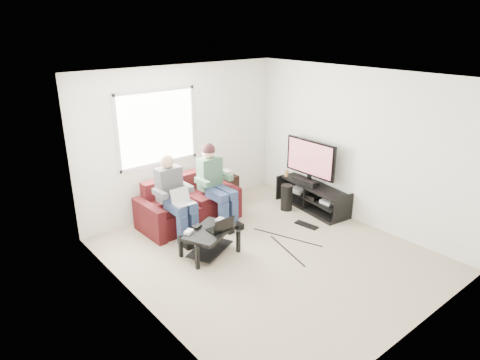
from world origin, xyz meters
The scene contains 26 objects.
floor centered at (0.00, 0.00, 0.00)m, with size 4.50×4.50×0.00m, color #B2A78A.
ceiling centered at (0.00, 0.00, 2.60)m, with size 4.50×4.50×0.00m, color white.
wall_back centered at (0.00, 2.25, 1.30)m, with size 4.50×4.50×0.00m, color white.
wall_front centered at (0.00, -2.25, 1.30)m, with size 4.50×4.50×0.00m, color white.
wall_left centered at (-2.00, 0.00, 1.30)m, with size 4.50×4.50×0.00m, color white.
wall_right centered at (2.00, 0.00, 1.30)m, with size 4.50×4.50×0.00m, color white.
window centered at (-0.50, 2.23, 1.60)m, with size 1.48×0.04×1.28m.
sofa centered at (-0.31, 1.71, 0.30)m, with size 1.68×0.85×0.78m.
person_left centered at (-0.71, 1.43, 0.72)m, with size 0.40×0.71×1.32m.
person_right centered at (0.09, 1.45, 0.78)m, with size 0.40×0.71×1.36m.
laptop_silver centered at (-0.71, 1.18, 0.69)m, with size 0.32×0.22×0.24m, color silver, non-canonical shape.
coffee_table centered at (-0.66, 0.56, 0.29)m, with size 0.93×0.78×0.40m.
laptop_black centered at (-0.54, 0.48, 0.52)m, with size 0.34×0.24×0.24m, color black, non-canonical shape.
controller_a centered at (-0.94, 0.68, 0.42)m, with size 0.14×0.09×0.04m, color silver.
controller_b centered at (-0.76, 0.74, 0.42)m, with size 0.14×0.09×0.04m, color black.
controller_c centered at (-0.36, 0.71, 0.42)m, with size 0.14×0.09×0.04m, color gray.
tv_stand centered at (1.77, 0.71, 0.21)m, with size 0.63×1.49×0.48m.
tv centered at (1.77, 0.81, 0.94)m, with size 0.12×1.10×0.81m.
soundbar centered at (1.65, 0.81, 0.53)m, with size 0.12×0.50×0.10m, color black.
drink_cup centered at (1.72, 1.34, 0.54)m, with size 0.08×0.08×0.12m, color #AD814A.
console_white centered at (1.77, 0.31, 0.28)m, with size 0.30×0.22×0.06m, color silver.
console_grey centered at (1.77, 1.01, 0.29)m, with size 0.34×0.26×0.08m, color gray.
console_black centered at (1.77, 0.66, 0.29)m, with size 0.38×0.30×0.07m, color black.
subwoofer centered at (1.37, 0.98, 0.24)m, with size 0.21×0.21×0.48m, color black.
keyboard_floor centered at (1.16, 0.29, 0.01)m, with size 0.14×0.41×0.02m, color black.
end_table centered at (0.71, 1.94, 0.29)m, with size 0.37×0.37×0.65m.
Camera 1 is at (-3.89, -4.04, 3.27)m, focal length 32.00 mm.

